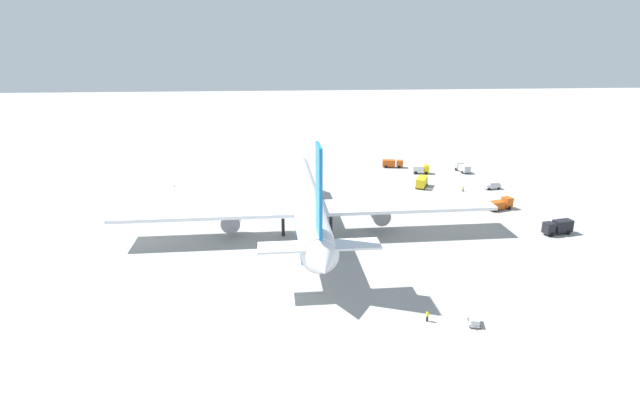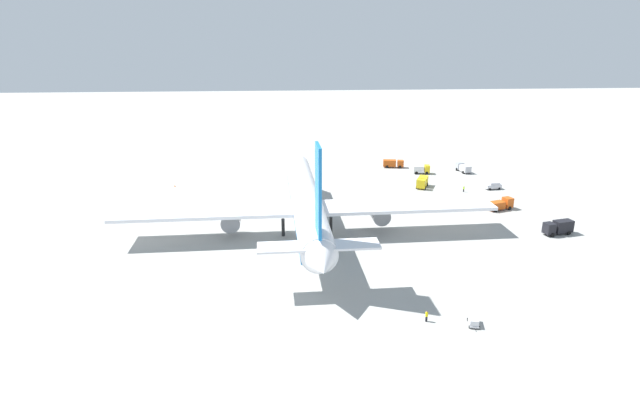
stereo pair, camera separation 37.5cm
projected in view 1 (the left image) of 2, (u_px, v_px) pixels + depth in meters
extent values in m
plane|color=#9E9E99|center=(306.00, 230.00, 111.91)|extent=(600.00, 600.00, 0.00)
cylinder|color=white|center=(306.00, 200.00, 109.77)|extent=(59.62, 7.65, 6.21)
cone|color=white|center=(297.00, 164.00, 140.27)|extent=(5.12, 6.21, 6.09)
cone|color=white|center=(322.00, 265.00, 78.68)|extent=(6.35, 6.05, 5.90)
cube|color=#1972BF|center=(319.00, 191.00, 80.30)|extent=(6.01, 0.64, 14.71)
cube|color=white|center=(286.00, 247.00, 82.12)|extent=(4.62, 9.17, 0.36)
cube|color=white|center=(352.00, 244.00, 83.20)|extent=(4.62, 9.17, 0.36)
cube|color=white|center=(203.00, 212.00, 105.10)|extent=(9.89, 37.07, 0.70)
cylinder|color=slate|center=(231.00, 220.00, 107.32)|extent=(5.86, 4.14, 4.00)
cube|color=white|center=(407.00, 205.00, 109.39)|extent=(9.89, 37.07, 0.70)
cylinder|color=slate|center=(380.00, 214.00, 110.48)|extent=(4.73, 3.96, 3.85)
cylinder|color=black|center=(300.00, 194.00, 131.02)|extent=(0.70, 0.70, 3.86)
cylinder|color=black|center=(283.00, 227.00, 108.00)|extent=(0.70, 0.70, 3.86)
cylinder|color=black|center=(331.00, 226.00, 109.01)|extent=(0.70, 0.70, 3.86)
cube|color=#1972BF|center=(306.00, 207.00, 110.30)|extent=(57.24, 7.28, 0.50)
cube|color=#999EA5|center=(459.00, 166.00, 161.26)|extent=(2.21, 2.50, 2.04)
cube|color=#B2B2B7|center=(464.00, 168.00, 158.31)|extent=(4.09, 2.89, 1.93)
cube|color=black|center=(458.00, 164.00, 161.68)|extent=(0.45, 1.81, 0.90)
cylinder|color=black|center=(456.00, 169.00, 161.12)|extent=(0.94, 0.48, 0.90)
cylinder|color=black|center=(462.00, 169.00, 161.70)|extent=(0.94, 0.48, 0.90)
cylinder|color=black|center=(462.00, 172.00, 157.60)|extent=(0.94, 0.48, 0.90)
cylinder|color=black|center=(469.00, 172.00, 158.18)|extent=(0.94, 0.48, 0.90)
cube|color=#BF4C14|center=(507.00, 202.00, 125.52)|extent=(2.73, 2.56, 2.37)
cube|color=#BF4C14|center=(496.00, 205.00, 124.31)|extent=(3.39, 4.54, 1.72)
cube|color=black|center=(510.00, 199.00, 125.60)|extent=(1.80, 0.67, 1.04)
cylinder|color=black|center=(503.00, 205.00, 126.79)|extent=(0.57, 0.95, 0.90)
cylinder|color=black|center=(509.00, 208.00, 124.84)|extent=(0.57, 0.95, 0.90)
cylinder|color=black|center=(489.00, 207.00, 125.23)|extent=(0.57, 0.95, 0.90)
cylinder|color=black|center=(496.00, 210.00, 123.28)|extent=(0.57, 0.95, 0.90)
cube|color=yellow|center=(426.00, 169.00, 157.36)|extent=(2.65, 1.83, 2.22)
cube|color=silver|center=(418.00, 169.00, 157.55)|extent=(2.88, 3.40, 2.04)
cube|color=black|center=(428.00, 167.00, 157.15)|extent=(2.05, 0.38, 0.98)
cylinder|color=black|center=(425.00, 171.00, 158.87)|extent=(0.43, 0.93, 0.90)
cylinder|color=black|center=(426.00, 173.00, 156.54)|extent=(0.43, 0.93, 0.90)
cylinder|color=black|center=(415.00, 171.00, 159.07)|extent=(0.43, 0.93, 0.90)
cylinder|color=black|center=(416.00, 173.00, 156.74)|extent=(0.43, 0.93, 0.90)
cube|color=black|center=(549.00, 228.00, 108.54)|extent=(2.45, 2.36, 2.35)
cube|color=black|center=(563.00, 226.00, 109.49)|extent=(2.89, 4.41, 2.57)
cube|color=black|center=(546.00, 226.00, 108.17)|extent=(1.72, 0.45, 1.03)
cylinder|color=black|center=(552.00, 235.00, 108.02)|extent=(0.48, 0.94, 0.90)
cylinder|color=black|center=(545.00, 231.00, 109.91)|extent=(0.48, 0.94, 0.90)
cylinder|color=black|center=(568.00, 233.00, 109.17)|extent=(0.48, 0.94, 0.90)
cylinder|color=black|center=(561.00, 229.00, 111.06)|extent=(0.48, 0.94, 0.90)
cube|color=yellow|center=(421.00, 184.00, 141.17)|extent=(2.68, 2.95, 2.39)
cube|color=yellow|center=(422.00, 181.00, 144.16)|extent=(4.47, 3.77, 2.36)
cube|color=black|center=(420.00, 182.00, 140.41)|extent=(0.91, 1.86, 1.05)
cylinder|color=black|center=(425.00, 188.00, 141.32)|extent=(0.94, 0.65, 0.90)
cylinder|color=black|center=(416.00, 187.00, 142.10)|extent=(0.94, 0.65, 0.90)
cylinder|color=black|center=(427.00, 184.00, 144.85)|extent=(0.94, 0.65, 0.90)
cylinder|color=black|center=(418.00, 183.00, 145.63)|extent=(0.94, 0.65, 0.90)
cube|color=#BF4C14|center=(400.00, 163.00, 164.52)|extent=(2.37, 2.26, 1.96)
cube|color=#BF4C14|center=(389.00, 163.00, 164.76)|extent=(2.69, 4.33, 2.05)
cube|color=black|center=(402.00, 162.00, 164.32)|extent=(1.74, 0.35, 0.86)
cylinder|color=black|center=(399.00, 165.00, 165.82)|extent=(0.44, 0.94, 0.90)
cylinder|color=black|center=(399.00, 167.00, 163.84)|extent=(0.44, 0.94, 0.90)
cylinder|color=black|center=(386.00, 165.00, 166.13)|extent=(0.44, 0.94, 0.90)
cylinder|color=black|center=(386.00, 167.00, 164.15)|extent=(0.44, 0.94, 0.90)
cube|color=silver|center=(492.00, 186.00, 141.66)|extent=(2.49, 4.63, 1.10)
cube|color=silver|center=(493.00, 183.00, 141.45)|extent=(2.07, 3.03, 0.55)
cylinder|color=black|center=(489.00, 189.00, 140.66)|extent=(0.31, 0.67, 0.64)
cylinder|color=black|center=(486.00, 187.00, 142.37)|extent=(0.31, 0.67, 0.64)
cylinder|color=black|center=(499.00, 188.00, 141.29)|extent=(0.31, 0.67, 0.64)
cylinder|color=black|center=(495.00, 187.00, 143.00)|extent=(0.31, 0.67, 0.64)
cube|color=gray|center=(474.00, 323.00, 75.22)|extent=(3.01, 1.99, 0.15)
cylinder|color=#333338|center=(476.00, 329.00, 73.64)|extent=(0.60, 0.21, 0.08)
cube|color=silver|center=(474.00, 320.00, 75.07)|extent=(2.54, 1.76, 0.85)
cylinder|color=black|center=(480.00, 327.00, 74.16)|extent=(0.42, 0.21, 0.40)
cylinder|color=black|center=(470.00, 327.00, 74.36)|extent=(0.42, 0.21, 0.40)
cylinder|color=black|center=(478.00, 320.00, 76.13)|extent=(0.42, 0.21, 0.40)
cylinder|color=black|center=(468.00, 319.00, 76.33)|extent=(0.42, 0.21, 0.40)
cylinder|color=black|center=(463.00, 190.00, 139.27)|extent=(0.39, 0.39, 0.80)
cylinder|color=#B2F219|center=(463.00, 188.00, 139.05)|extent=(0.48, 0.48, 0.60)
sphere|color=#8C6647|center=(463.00, 186.00, 138.92)|extent=(0.22, 0.22, 0.22)
cylinder|color=black|center=(427.00, 319.00, 76.01)|extent=(0.37, 0.37, 0.87)
cylinder|color=yellow|center=(427.00, 314.00, 75.78)|extent=(0.46, 0.46, 0.65)
sphere|color=#8C6647|center=(428.00, 311.00, 75.64)|extent=(0.24, 0.24, 0.24)
cone|color=orange|center=(446.00, 199.00, 132.42)|extent=(0.36, 0.36, 0.55)
cone|color=orange|center=(174.00, 186.00, 143.76)|extent=(0.36, 0.36, 0.55)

